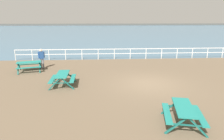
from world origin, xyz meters
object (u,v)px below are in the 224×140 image
(picnic_table_near_right, at_px, (183,111))
(picnic_table_mid_centre, at_px, (63,77))
(picnic_table_near_left, at_px, (29,64))
(visitor, at_px, (42,57))

(picnic_table_near_right, bearing_deg, picnic_table_mid_centre, 61.01)
(picnic_table_near_right, relative_size, picnic_table_mid_centre, 1.13)
(picnic_table_mid_centre, bearing_deg, picnic_table_near_left, 40.57)
(picnic_table_near_right, bearing_deg, picnic_table_near_left, 58.80)
(picnic_table_near_left, relative_size, visitor, 1.27)
(picnic_table_near_left, distance_m, visitor, 1.19)
(picnic_table_near_left, height_order, picnic_table_mid_centre, same)
(picnic_table_mid_centre, xyz_separation_m, visitor, (-2.48, 4.39, 0.36))
(picnic_table_mid_centre, bearing_deg, visitor, 27.61)
(picnic_table_near_left, xyz_separation_m, picnic_table_mid_centre, (3.24, -3.54, 0.00))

